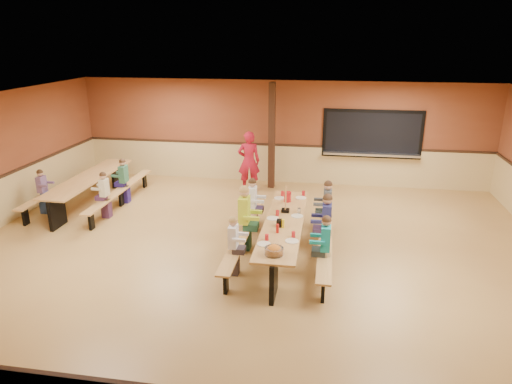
# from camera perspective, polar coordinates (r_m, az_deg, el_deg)

# --- Properties ---
(ground) EXTENTS (12.00, 12.00, 0.00)m
(ground) POSITION_cam_1_polar(r_m,az_deg,el_deg) (9.27, -0.44, -7.92)
(ground) COLOR olive
(ground) RESTS_ON ground
(room_envelope) EXTENTS (12.04, 10.04, 3.02)m
(room_envelope) POSITION_cam_1_polar(r_m,az_deg,el_deg) (8.98, -0.45, -3.99)
(room_envelope) COLOR brown
(room_envelope) RESTS_ON ground
(kitchen_pass_through) EXTENTS (2.78, 0.28, 1.38)m
(kitchen_pass_through) POSITION_cam_1_polar(r_m,az_deg,el_deg) (13.44, 14.31, 6.79)
(kitchen_pass_through) COLOR black
(kitchen_pass_through) RESTS_ON ground
(structural_post) EXTENTS (0.18, 0.18, 3.00)m
(structural_post) POSITION_cam_1_polar(r_m,az_deg,el_deg) (12.93, 1.98, 6.95)
(structural_post) COLOR black
(structural_post) RESTS_ON ground
(cafeteria_table_main) EXTENTS (1.91, 3.70, 0.74)m
(cafeteria_table_main) POSITION_cam_1_polar(r_m,az_deg,el_deg) (9.07, 3.48, -4.92)
(cafeteria_table_main) COLOR #BA884A
(cafeteria_table_main) RESTS_ON ground
(cafeteria_table_second) EXTENTS (1.91, 3.70, 0.74)m
(cafeteria_table_second) POSITION_cam_1_polar(r_m,az_deg,el_deg) (12.59, -20.03, 0.86)
(cafeteria_table_second) COLOR #BA884A
(cafeteria_table_second) RESTS_ON ground
(seated_child_white_left) EXTENTS (0.33, 0.27, 1.13)m
(seated_child_white_left) POSITION_cam_1_polar(r_m,az_deg,el_deg) (8.36, -2.85, -6.80)
(seated_child_white_left) COLOR white
(seated_child_white_left) RESTS_ON ground
(seated_adult_yellow) EXTENTS (0.44, 0.36, 1.35)m
(seated_adult_yellow) POSITION_cam_1_polar(r_m,az_deg,el_deg) (9.28, -1.47, -3.32)
(seated_adult_yellow) COLOR #BFD92A
(seated_adult_yellow) RESTS_ON ground
(seated_child_grey_left) EXTENTS (0.37, 0.30, 1.21)m
(seated_child_grey_left) POSITION_cam_1_polar(r_m,az_deg,el_deg) (10.18, -0.47, -1.66)
(seated_child_grey_left) COLOR white
(seated_child_grey_left) RESTS_ON ground
(seated_child_teal_right) EXTENTS (0.36, 0.30, 1.19)m
(seated_child_teal_right) POSITION_cam_1_polar(r_m,az_deg,el_deg) (8.31, 8.64, -6.90)
(seated_child_teal_right) COLOR teal
(seated_child_teal_right) RESTS_ON ground
(seated_child_navy_right) EXTENTS (0.40, 0.32, 1.26)m
(seated_child_navy_right) POSITION_cam_1_polar(r_m,az_deg,el_deg) (9.17, 8.77, -4.11)
(seated_child_navy_right) COLOR navy
(seated_child_navy_right) RESTS_ON ground
(seated_child_char_right) EXTENTS (0.38, 0.31, 1.23)m
(seated_child_char_right) POSITION_cam_1_polar(r_m,az_deg,el_deg) (10.07, 8.86, -2.06)
(seated_child_char_right) COLOR #41454A
(seated_child_char_right) RESTS_ON ground
(seated_child_purple_sec) EXTENTS (0.32, 0.26, 1.11)m
(seated_child_purple_sec) POSITION_cam_1_polar(r_m,az_deg,el_deg) (12.38, -25.10, 0.03)
(seated_child_purple_sec) COLOR slate
(seated_child_purple_sec) RESTS_ON ground
(seated_child_green_sec) EXTENTS (0.35, 0.29, 1.17)m
(seated_child_green_sec) POSITION_cam_1_polar(r_m,az_deg,el_deg) (12.41, -16.16, 1.32)
(seated_child_green_sec) COLOR #336E53
(seated_child_green_sec) RESTS_ON ground
(seated_child_tan_sec) EXTENTS (0.33, 0.27, 1.13)m
(seated_child_tan_sec) POSITION_cam_1_polar(r_m,az_deg,el_deg) (11.52, -18.35, -0.39)
(seated_child_tan_sec) COLOR beige
(seated_child_tan_sec) RESTS_ON ground
(standing_woman) EXTENTS (0.69, 0.52, 1.71)m
(standing_woman) POSITION_cam_1_polar(r_m,az_deg,el_deg) (12.80, -0.90, 3.87)
(standing_woman) COLOR #AA1329
(standing_woman) RESTS_ON ground
(punch_pitcher) EXTENTS (0.16, 0.16, 0.22)m
(punch_pitcher) POSITION_cam_1_polar(r_m,az_deg,el_deg) (10.00, 3.97, -0.60)
(punch_pitcher) COLOR red
(punch_pitcher) RESTS_ON cafeteria_table_main
(chip_bowl) EXTENTS (0.32, 0.32, 0.15)m
(chip_bowl) POSITION_cam_1_polar(r_m,az_deg,el_deg) (7.64, 2.27, -7.29)
(chip_bowl) COLOR orange
(chip_bowl) RESTS_ON cafeteria_table_main
(napkin_dispenser) EXTENTS (0.10, 0.14, 0.13)m
(napkin_dispenser) POSITION_cam_1_polar(r_m,az_deg,el_deg) (8.73, 2.94, -3.90)
(napkin_dispenser) COLOR black
(napkin_dispenser) RESTS_ON cafeteria_table_main
(condiment_mustard) EXTENTS (0.06, 0.06, 0.17)m
(condiment_mustard) POSITION_cam_1_polar(r_m,az_deg,el_deg) (8.66, 3.41, -3.96)
(condiment_mustard) COLOR yellow
(condiment_mustard) RESTS_ON cafeteria_table_main
(condiment_ketchup) EXTENTS (0.06, 0.06, 0.17)m
(condiment_ketchup) POSITION_cam_1_polar(r_m,az_deg,el_deg) (8.44, 2.70, -4.59)
(condiment_ketchup) COLOR #B2140F
(condiment_ketchup) RESTS_ON cafeteria_table_main
(table_paddle) EXTENTS (0.16, 0.16, 0.56)m
(table_paddle) POSITION_cam_1_polar(r_m,az_deg,el_deg) (9.41, 3.71, -1.71)
(table_paddle) COLOR black
(table_paddle) RESTS_ON cafeteria_table_main
(place_settings) EXTENTS (0.65, 3.30, 0.11)m
(place_settings) POSITION_cam_1_polar(r_m,az_deg,el_deg) (8.96, 3.51, -3.34)
(place_settings) COLOR beige
(place_settings) RESTS_ON cafeteria_table_main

